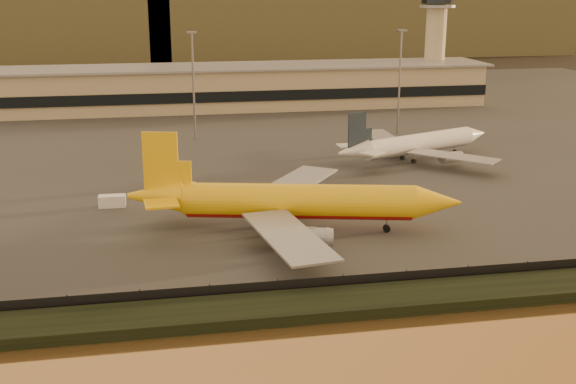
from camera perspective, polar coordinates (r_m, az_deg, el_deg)
name	(u,v)px	position (r m, az deg, el deg)	size (l,w,h in m)	color
ground	(304,257)	(99.57, 1.31, -5.15)	(900.00, 900.00, 0.00)	black
embankment	(335,304)	(84.06, 3.71, -8.83)	(320.00, 7.00, 1.40)	black
tarmac	(230,127)	(190.21, -4.59, 5.15)	(320.00, 220.00, 0.20)	#2D2D2D
perimeter_fence	(327,286)	(87.36, 3.08, -7.39)	(300.00, 0.05, 2.20)	black
terminal_building	(170,89)	(218.43, -9.32, 8.05)	(202.00, 25.00, 12.60)	tan
control_tower	(436,31)	(239.50, 11.61, 12.34)	(11.20, 11.20, 35.50)	tan
apron_light_masts	(302,75)	(170.50, 1.11, 9.24)	(152.20, 12.20, 25.40)	slate
dhl_cargo_jet	(293,202)	(108.03, 0.39, -0.80)	(49.78, 47.87, 14.99)	#F0B70C
white_narrowbody_jet	(417,144)	(154.51, 10.12, 3.75)	(39.02, 36.83, 11.70)	white
gse_vehicle_yellow	(398,192)	(127.69, 8.70, 0.00)	(3.90, 1.75, 1.75)	#F0B70C
gse_vehicle_white	(112,201)	(124.11, -13.72, -0.70)	(4.39, 1.98, 1.98)	white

